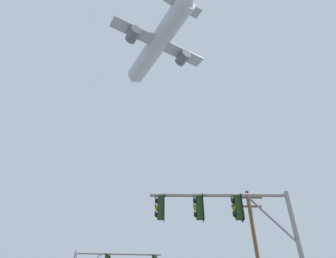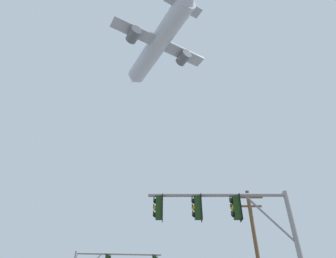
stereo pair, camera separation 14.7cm
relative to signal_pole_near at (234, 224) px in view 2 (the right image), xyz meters
The scene contains 3 objects.
signal_pole_near is the anchor object (origin of this frame).
utility_pole 10.59m from the signal_pole_near, 69.73° to the left, with size 2.20×0.28×9.95m.
airplane 46.97m from the signal_pole_near, 99.92° to the left, with size 17.17×22.24×6.55m.
Camera 2 is at (0.92, -3.87, 1.22)m, focal length 30.90 mm.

